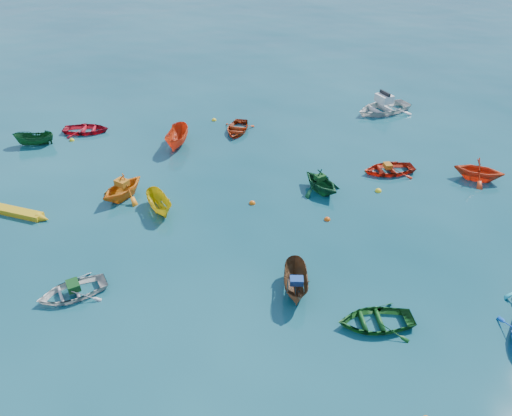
# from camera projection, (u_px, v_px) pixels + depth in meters

# --- Properties ---
(ground) EXTENTS (160.00, 160.00, 0.00)m
(ground) POSITION_uv_depth(u_px,v_px,m) (228.00, 272.00, 23.21)
(ground) COLOR #093745
(ground) RESTS_ON ground
(dinghy_white_near) EXTENTS (3.63, 3.60, 0.62)m
(dinghy_white_near) POSITION_uv_depth(u_px,v_px,m) (73.00, 294.00, 21.98)
(dinghy_white_near) COLOR beige
(dinghy_white_near) RESTS_ON ground
(sampan_brown_mid) EXTENTS (1.72, 3.07, 1.12)m
(sampan_brown_mid) POSITION_uv_depth(u_px,v_px,m) (296.00, 290.00, 22.20)
(sampan_brown_mid) COLOR #55371F
(sampan_brown_mid) RESTS_ON ground
(dinghy_orange_w) EXTENTS (3.30, 3.57, 1.56)m
(dinghy_orange_w) POSITION_uv_depth(u_px,v_px,m) (124.00, 197.00, 28.67)
(dinghy_orange_w) COLOR orange
(dinghy_orange_w) RESTS_ON ground
(sampan_yellow_mid) EXTENTS (2.62, 2.75, 1.07)m
(sampan_yellow_mid) POSITION_uv_depth(u_px,v_px,m) (161.00, 211.00, 27.52)
(sampan_yellow_mid) COLOR gold
(sampan_yellow_mid) RESTS_ON ground
(dinghy_green_e) EXTENTS (3.72, 3.19, 0.65)m
(dinghy_green_e) POSITION_uv_depth(u_px,v_px,m) (375.00, 324.00, 20.52)
(dinghy_green_e) COLOR #114C18
(dinghy_green_e) RESTS_ON ground
(dinghy_red_nw) EXTENTS (3.73, 3.09, 0.67)m
(dinghy_red_nw) POSITION_uv_depth(u_px,v_px,m) (87.00, 132.00, 36.02)
(dinghy_red_nw) COLOR #A80E1B
(dinghy_red_nw) RESTS_ON ground
(sampan_orange_n) EXTENTS (1.80, 3.55, 1.31)m
(sampan_orange_n) POSITION_uv_depth(u_px,v_px,m) (178.00, 146.00, 34.21)
(sampan_orange_n) COLOR red
(sampan_orange_n) RESTS_ON ground
(dinghy_green_n) EXTENTS (3.66, 3.64, 1.46)m
(dinghy_green_n) POSITION_uv_depth(u_px,v_px,m) (320.00, 191.00, 29.25)
(dinghy_green_n) COLOR #114C25
(dinghy_green_n) RESTS_ON ground
(dinghy_red_ne) EXTENTS (3.87, 3.43, 0.66)m
(dinghy_red_ne) POSITION_uv_depth(u_px,v_px,m) (388.00, 172.00, 31.12)
(dinghy_red_ne) COLOR red
(dinghy_red_ne) RESTS_ON ground
(dinghy_red_far) EXTENTS (2.46, 3.27, 0.64)m
(dinghy_red_far) POSITION_uv_depth(u_px,v_px,m) (237.00, 131.00, 36.12)
(dinghy_red_far) COLOR #9F2E0D
(dinghy_red_far) RESTS_ON ground
(dinghy_orange_far) EXTENTS (3.11, 2.76, 1.51)m
(dinghy_orange_far) POSITION_uv_depth(u_px,v_px,m) (477.00, 179.00, 30.37)
(dinghy_orange_far) COLOR red
(dinghy_orange_far) RESTS_ON ground
(sampan_green_far) EXTENTS (2.82, 1.89, 1.02)m
(sampan_green_far) POSITION_uv_depth(u_px,v_px,m) (36.00, 145.00, 34.30)
(sampan_green_far) COLOR #0F421C
(sampan_green_far) RESTS_ON ground
(kayak_yellow) EXTENTS (4.09, 0.85, 0.41)m
(kayak_yellow) POSITION_uv_depth(u_px,v_px,m) (16.00, 214.00, 27.22)
(kayak_yellow) COLOR gold
(kayak_yellow) RESTS_ON ground
(motorboat_white) EXTENTS (5.61, 5.49, 1.55)m
(motorboat_white) POSITION_uv_depth(u_px,v_px,m) (382.00, 112.00, 39.15)
(motorboat_white) COLOR silver
(motorboat_white) RESTS_ON ground
(tarp_green_a) EXTENTS (0.84, 0.85, 0.33)m
(tarp_green_a) POSITION_uv_depth(u_px,v_px,m) (73.00, 286.00, 21.76)
(tarp_green_a) COLOR #104217
(tarp_green_a) RESTS_ON dinghy_white_near
(tarp_blue_a) EXTENTS (0.67, 0.56, 0.28)m
(tarp_blue_a) POSITION_uv_depth(u_px,v_px,m) (297.00, 281.00, 21.68)
(tarp_blue_a) COLOR #194494
(tarp_blue_a) RESTS_ON sampan_brown_mid
(tarp_orange_a) EXTENTS (0.85, 0.73, 0.35)m
(tarp_orange_a) POSITION_uv_depth(u_px,v_px,m) (122.00, 183.00, 28.18)
(tarp_orange_a) COLOR #C96D14
(tarp_orange_a) RESTS_ON dinghy_orange_w
(tarp_green_b) EXTENTS (0.71, 0.72, 0.28)m
(tarp_green_b) POSITION_uv_depth(u_px,v_px,m) (320.00, 177.00, 28.84)
(tarp_green_b) COLOR #104215
(tarp_green_b) RESTS_ON dinghy_green_n
(tarp_orange_b) EXTENTS (0.63, 0.70, 0.28)m
(tarp_orange_b) POSITION_uv_depth(u_px,v_px,m) (388.00, 166.00, 30.84)
(tarp_orange_b) COLOR #B96412
(tarp_orange_b) RESTS_ON dinghy_red_ne
(buoy_ye_b) EXTENTS (0.35, 0.35, 0.35)m
(buoy_ye_b) POSITION_uv_depth(u_px,v_px,m) (72.00, 141.00, 34.85)
(buoy_ye_b) COLOR yellow
(buoy_ye_b) RESTS_ON ground
(buoy_or_c) EXTENTS (0.36, 0.36, 0.36)m
(buoy_or_c) POSITION_uv_depth(u_px,v_px,m) (252.00, 204.00, 28.11)
(buoy_or_c) COLOR #D75D0B
(buoy_or_c) RESTS_ON ground
(buoy_ye_c) EXTENTS (0.38, 0.38, 0.38)m
(buoy_ye_c) POSITION_uv_depth(u_px,v_px,m) (378.00, 191.00, 29.21)
(buoy_ye_c) COLOR yellow
(buoy_ye_c) RESTS_ON ground
(buoy_or_d) EXTENTS (0.35, 0.35, 0.35)m
(buoy_or_d) POSITION_uv_depth(u_px,v_px,m) (327.00, 220.00, 26.77)
(buoy_or_d) COLOR #D34E0B
(buoy_or_d) RESTS_ON ground
(buoy_ye_d) EXTENTS (0.36, 0.36, 0.36)m
(buoy_ye_d) POSITION_uv_depth(u_px,v_px,m) (214.00, 121.00, 37.74)
(buoy_ye_d) COLOR yellow
(buoy_ye_d) RESTS_ON ground
(buoy_or_e) EXTENTS (0.33, 0.33, 0.33)m
(buoy_or_e) POSITION_uv_depth(u_px,v_px,m) (367.00, 171.00, 31.20)
(buoy_or_e) COLOR orange
(buoy_or_e) RESTS_ON ground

